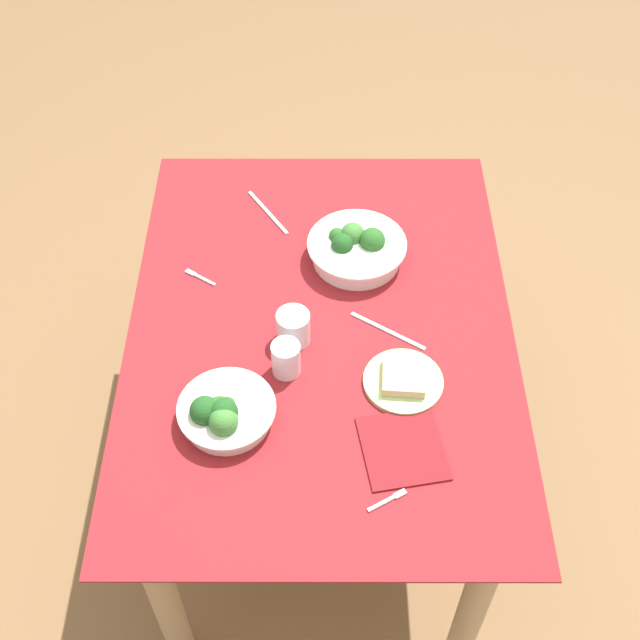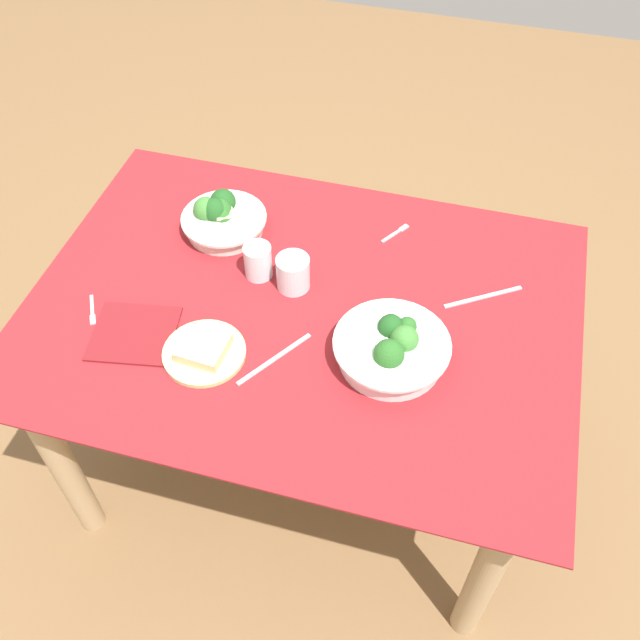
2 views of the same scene
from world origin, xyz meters
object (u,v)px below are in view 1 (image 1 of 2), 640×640
water_glass_center (294,328)px  napkin_folded_upper (403,448)px  fork_by_near_bowl (390,500)px  broccoli_bowl_near (224,413)px  broccoli_bowl_far (357,248)px  table_knife_left (388,331)px  fork_by_far_bowl (200,277)px  water_glass_side (287,358)px  bread_side_plate (404,380)px  table_knife_right (268,212)px

water_glass_center → napkin_folded_upper: size_ratio=0.46×
water_glass_center → fork_by_near_bowl: (0.44, 0.21, -0.04)m
broccoli_bowl_near → broccoli_bowl_far: bearing=149.1°
broccoli_bowl_near → table_knife_left: size_ratio=1.06×
water_glass_center → fork_by_far_bowl: water_glass_center is taller
water_glass_side → bread_side_plate: bearing=82.1°
broccoli_bowl_far → napkin_folded_upper: 0.59m
water_glass_center → fork_by_near_bowl: water_glass_center is taller
table_knife_left → napkin_folded_upper: bearing=-54.4°
bread_side_plate → fork_by_near_bowl: 0.31m
broccoli_bowl_near → fork_by_near_bowl: broccoli_bowl_near is taller
broccoli_bowl_far → fork_by_near_bowl: size_ratio=3.00×
fork_by_far_bowl → table_knife_right: same height
broccoli_bowl_near → water_glass_center: size_ratio=2.52×
fork_by_near_bowl → napkin_folded_upper: napkin_folded_upper is taller
water_glass_center → table_knife_right: size_ratio=0.43×
broccoli_bowl_far → table_knife_left: 0.26m
fork_by_near_bowl → table_knife_left: 0.46m
bread_side_plate → napkin_folded_upper: bearing=-3.9°
broccoli_bowl_near → water_glass_side: broccoli_bowl_near is taller
fork_by_far_bowl → fork_by_near_bowl: same height
fork_by_near_bowl → napkin_folded_upper: bearing=44.2°
broccoli_bowl_near → bread_side_plate: (-0.11, 0.41, -0.02)m
water_glass_side → table_knife_right: (-0.55, -0.07, -0.04)m
water_glass_center → napkin_folded_upper: 0.40m
table_knife_right → napkin_folded_upper: napkin_folded_upper is taller
water_glass_side → napkin_folded_upper: size_ratio=0.47×
broccoli_bowl_far → table_knife_right: (-0.18, -0.24, -0.04)m
broccoli_bowl_near → table_knife_right: size_ratio=1.08×
broccoli_bowl_far → table_knife_left: (0.25, 0.07, -0.04)m
table_knife_right → fork_by_far_bowl: bearing=112.5°
broccoli_bowl_near → water_glass_side: bearing=137.4°
fork_by_near_bowl → water_glass_side: bearing=93.9°
bread_side_plate → water_glass_side: 0.28m
fork_by_far_bowl → napkin_folded_upper: bearing=166.8°
bread_side_plate → water_glass_center: (-0.13, -0.26, 0.03)m
broccoli_bowl_far → table_knife_right: bearing=-126.3°
broccoli_bowl_near → napkin_folded_upper: bearing=80.0°
bread_side_plate → table_knife_right: size_ratio=0.92×
table_knife_left → broccoli_bowl_near: bearing=-112.2°
bread_side_plate → napkin_folded_upper: bread_side_plate is taller
fork_by_far_bowl → table_knife_right: bearing=-91.4°
broccoli_bowl_far → fork_by_near_bowl: 0.71m
fork_by_far_bowl → fork_by_near_bowl: size_ratio=0.99×
broccoli_bowl_far → table_knife_left: size_ratio=1.24×
fork_by_near_bowl → table_knife_left: size_ratio=0.41×
bread_side_plate → fork_by_far_bowl: bearing=-123.6°
bread_side_plate → table_knife_right: bearing=-149.8°
fork_by_near_bowl → table_knife_right: bearing=78.7°
water_glass_side → broccoli_bowl_far: bearing=154.7°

